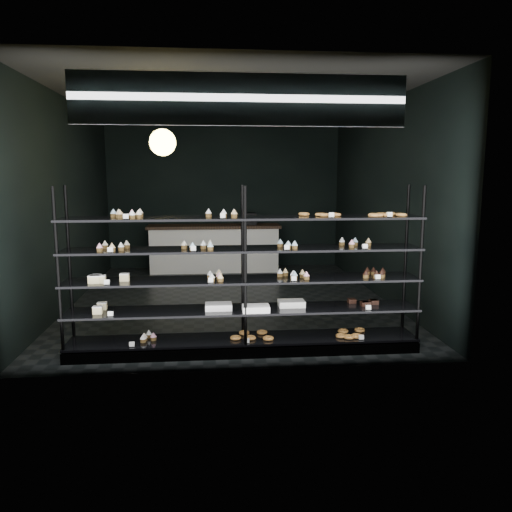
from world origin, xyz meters
The scene contains 5 objects.
room centered at (0.00, 0.00, 1.60)m, with size 5.01×6.01×3.20m.
display_shelf centered at (0.03, -2.45, 0.63)m, with size 4.00×0.50×1.91m.
signage centered at (0.00, -2.93, 2.75)m, with size 3.30×0.05×0.50m.
pendant_lamp centered at (-0.93, -1.10, 2.45)m, with size 0.35×0.35×0.91m.
service_counter centered at (-0.22, 2.50, 0.50)m, with size 2.76×0.65×1.23m.
Camera 1 is at (-0.32, -7.97, 2.03)m, focal length 35.00 mm.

